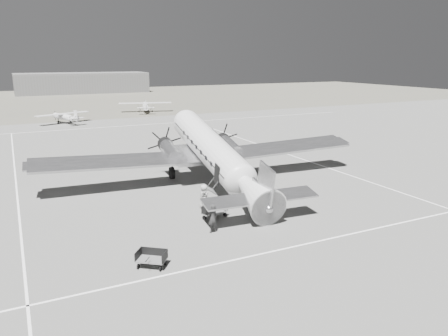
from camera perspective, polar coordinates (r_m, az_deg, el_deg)
ground at (r=40.46m, az=1.06°, el=-2.12°), size 260.00×260.00×0.00m
taxi_line_near at (r=29.42m, az=13.74°, el=-8.93°), size 60.00×0.15×0.01m
taxi_line_right at (r=46.97m, az=14.20°, el=-0.25°), size 0.15×80.00×0.01m
taxi_line_left at (r=45.97m, az=-25.55°, el=-1.54°), size 0.15×60.00×0.01m
taxi_line_horizon at (r=77.46m, az=-12.61°, el=5.40°), size 90.00×0.15×0.01m
grass_infield at (r=131.25m, az=-18.42°, el=8.49°), size 260.00×90.00×0.01m
hangar_main at (r=156.42m, az=-18.00°, el=10.53°), size 42.00×14.00×6.60m
dc3_airliner at (r=38.95m, az=-1.29°, el=1.79°), size 32.98×24.04×6.00m
light_plane_left at (r=83.00m, az=-20.09°, el=6.17°), size 12.33×11.34×2.07m
light_plane_right at (r=96.36m, az=-10.22°, el=7.88°), size 13.29×11.79×2.34m
baggage_cart_near at (r=31.82m, az=-1.20°, el=-5.71°), size 2.26×2.02×1.05m
baggage_cart_far at (r=25.13m, az=-9.44°, el=-11.65°), size 2.08×1.98×0.96m
ground_crew at (r=29.24m, az=-1.50°, el=-6.58°), size 0.81×0.62×1.98m
ramp_agent at (r=33.38m, az=-2.54°, el=-4.31°), size 0.80×0.91×1.55m
passenger at (r=33.77m, az=-2.63°, el=-3.75°), size 0.86×1.08×1.92m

